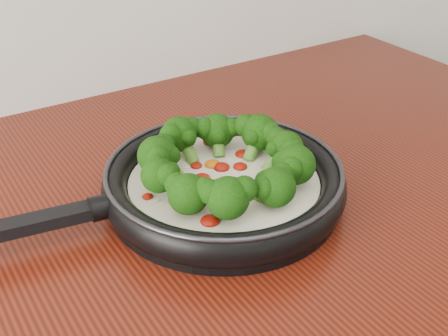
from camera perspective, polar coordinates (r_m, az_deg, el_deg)
skillet at (r=0.74m, az=-0.17°, el=-1.07°), size 0.51×0.36×0.09m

